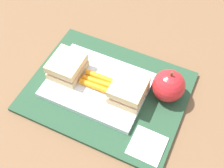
# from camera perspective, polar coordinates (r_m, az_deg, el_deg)

# --- Properties ---
(ground_plane) EXTENTS (2.40, 2.40, 0.00)m
(ground_plane) POSITION_cam_1_polar(r_m,az_deg,el_deg) (0.70, -0.92, -1.64)
(ground_plane) COLOR brown
(lunchbag_mat) EXTENTS (0.36, 0.28, 0.01)m
(lunchbag_mat) POSITION_cam_1_polar(r_m,az_deg,el_deg) (0.70, -0.93, -1.41)
(lunchbag_mat) COLOR #284C33
(lunchbag_mat) RESTS_ON ground_plane
(food_tray) EXTENTS (0.23, 0.17, 0.01)m
(food_tray) POSITION_cam_1_polar(r_m,az_deg,el_deg) (0.70, -2.79, -0.17)
(food_tray) COLOR white
(food_tray) RESTS_ON lunchbag_mat
(sandwich_half_left) EXTENTS (0.07, 0.08, 0.04)m
(sandwich_half_left) POSITION_cam_1_polar(r_m,az_deg,el_deg) (0.70, -8.59, 3.37)
(sandwich_half_left) COLOR #DBC189
(sandwich_half_left) RESTS_ON food_tray
(sandwich_half_right) EXTENTS (0.07, 0.08, 0.04)m
(sandwich_half_right) POSITION_cam_1_polar(r_m,az_deg,el_deg) (0.65, 3.21, -1.13)
(sandwich_half_right) COLOR #DBC189
(sandwich_half_right) RESTS_ON food_tray
(carrot_sticks_bundle) EXTENTS (0.08, 0.04, 0.02)m
(carrot_sticks_bundle) POSITION_cam_1_polar(r_m,az_deg,el_deg) (0.69, -2.83, 0.45)
(carrot_sticks_bundle) COLOR orange
(carrot_sticks_bundle) RESTS_ON food_tray
(apple) EXTENTS (0.07, 0.07, 0.08)m
(apple) POSITION_cam_1_polar(r_m,az_deg,el_deg) (0.67, 10.78, -0.32)
(apple) COLOR red
(apple) RESTS_ON lunchbag_mat
(paper_napkin) EXTENTS (0.07, 0.07, 0.00)m
(paper_napkin) POSITION_cam_1_polar(r_m,az_deg,el_deg) (0.63, 6.75, -11.63)
(paper_napkin) COLOR white
(paper_napkin) RESTS_ON lunchbag_mat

